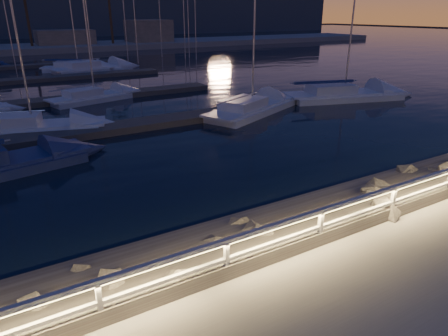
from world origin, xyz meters
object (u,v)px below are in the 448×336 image
at_px(sailboat_c, 29,126).
at_px(sailboat_d, 250,107).
at_px(guard_rail, 290,228).
at_px(sailboat_l, 91,68).
at_px(sailboat_g, 92,96).
at_px(sailboat_k, 76,68).
at_px(sailboat_h, 341,94).

xyz_separation_m(sailboat_c, sailboat_d, (13.76, -2.46, 0.01)).
xyz_separation_m(guard_rail, sailboat_l, (4.87, 42.33, -0.92)).
distance_m(sailboat_c, sailboat_g, 9.04).
height_order(sailboat_c, sailboat_d, sailboat_d).
bearing_deg(guard_rail, sailboat_l, 83.44).
bearing_deg(sailboat_c, sailboat_l, 85.64).
relative_size(sailboat_k, sailboat_l, 0.86).
height_order(sailboat_d, sailboat_k, sailboat_d).
relative_size(sailboat_g, sailboat_h, 0.75).
bearing_deg(sailboat_c, sailboat_h, 10.89).
relative_size(guard_rail, sailboat_g, 3.55).
distance_m(sailboat_d, sailboat_g, 12.88).
relative_size(sailboat_g, sailboat_l, 0.76).
distance_m(sailboat_d, sailboat_h, 8.94).
bearing_deg(sailboat_d, sailboat_h, -23.16).
xyz_separation_m(sailboat_d, sailboat_g, (-8.42, 9.75, -0.03)).
distance_m(sailboat_c, sailboat_d, 13.98).
distance_m(sailboat_g, sailboat_k, 18.43).
bearing_deg(sailboat_k, sailboat_g, -73.05).
xyz_separation_m(guard_rail, sailboat_g, (0.91, 25.33, -0.97)).
xyz_separation_m(sailboat_d, sailboat_l, (-4.46, 26.75, 0.02)).
bearing_deg(sailboat_d, guard_rail, -145.30).
height_order(sailboat_h, sailboat_k, sailboat_h).
height_order(guard_rail, sailboat_k, sailboat_k).
distance_m(sailboat_d, sailboat_k, 28.62).
relative_size(guard_rail, sailboat_c, 3.26).
height_order(sailboat_h, sailboat_l, sailboat_h).
bearing_deg(sailboat_g, sailboat_l, 61.99).
bearing_deg(sailboat_k, sailboat_l, -16.68).
height_order(sailboat_d, sailboat_l, sailboat_l).
xyz_separation_m(guard_rail, sailboat_k, (3.45, 43.59, -0.94)).
xyz_separation_m(sailboat_g, sailboat_k, (2.54, 18.26, 0.03)).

